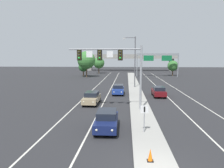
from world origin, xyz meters
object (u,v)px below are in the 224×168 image
Objects in this scene: tree_far_right_b at (173,66)px; tree_far_left_c at (99,63)px; car_oncoming_navy at (107,120)px; car_oncoming_blue at (118,89)px; median_sign_post at (144,114)px; car_oncoming_tan at (92,98)px; tree_far_left_b at (86,60)px; street_lamp_median at (134,59)px; tree_far_left_a at (83,67)px; car_receding_darkred at (159,91)px; traffic_cone_median_nose at (150,155)px; highway_sign_gantry at (158,57)px; overhead_signal_mast at (115,62)px.

tree_far_left_c is at bearing 161.78° from tree_far_right_b.
car_oncoming_blue is (0.30, 17.39, 0.00)m from car_oncoming_navy.
median_sign_post reaches higher than car_oncoming_navy.
tree_far_left_b reaches higher than car_oncoming_tan.
street_lamp_median reaches higher than tree_far_left_a.
car_receding_darkred is (9.51, 6.01, 0.00)m from car_oncoming_tan.
tree_far_left_b is at bearing 102.71° from car_oncoming_navy.
street_lamp_median is 13.51× the size of traffic_cone_median_nose.
highway_sign_gantry is at bearing -2.40° from tree_far_left_a.
tree_far_left_a reaches higher than car_oncoming_navy.
car_oncoming_blue is 0.34× the size of highway_sign_gantry.
median_sign_post is 53.14m from highway_sign_gantry.
highway_sign_gantry is 7.45m from tree_far_right_b.
car_oncoming_navy is 49.74m from tree_far_left_b.
car_oncoming_tan is (-3.19, 3.07, -4.71)m from overhead_signal_mast.
tree_far_left_c is (-26.23, 8.63, 0.74)m from tree_far_right_b.
car_oncoming_navy and car_receding_darkred have the same top height.
overhead_signal_mast is 47.71m from tree_far_left_a.
street_lamp_median reaches higher than car_oncoming_navy.
median_sign_post is 0.43× the size of tree_far_right_b.
traffic_cone_median_nose is (-0.05, -30.89, -5.29)m from street_lamp_median.
overhead_signal_mast is 12.02m from car_receding_darkred.
highway_sign_gantry is at bearing 82.28° from car_receding_darkred.
car_oncoming_blue is at bearing -69.57° from tree_far_left_a.
street_lamp_median is at bearing 83.08° from car_oncoming_navy.
street_lamp_median is at bearing 110.39° from car_receding_darkred.
tree_far_left_c reaches higher than tree_far_right_b.
overhead_signal_mast is at bearing -98.37° from street_lamp_median.
traffic_cone_median_nose is 0.12× the size of tree_far_left_c.
highway_sign_gantry is 2.86× the size of tree_far_left_a.
car_oncoming_blue is 6.06× the size of traffic_cone_median_nose.
car_receding_darkred is (3.57, -9.60, -4.97)m from street_lamp_median.
tree_far_left_c is at bearing 108.02° from car_receding_darkred.
car_receding_darkred is (6.34, -1.69, 0.00)m from car_oncoming_blue.
car_oncoming_blue is 0.72× the size of tree_far_left_c.
car_oncoming_tan is 0.72× the size of tree_far_left_c.
car_oncoming_blue is at bearing 96.76° from traffic_cone_median_nose.
car_oncoming_navy is 1.00× the size of car_oncoming_tan.
highway_sign_gantry is at bearing 81.55° from traffic_cone_median_nose.
overhead_signal_mast is at bearing -74.06° from tree_far_left_a.
car_oncoming_blue is at bearing -109.33° from street_lamp_median.
overhead_signal_mast is 58.07m from tree_far_left_c.
tree_far_left_b is (-22.38, -3.09, -0.88)m from highway_sign_gantry.
overhead_signal_mast reaches higher than car_oncoming_navy.
median_sign_post is at bearing 89.56° from traffic_cone_median_nose.
car_receding_darkred is at bearing -61.74° from tree_far_left_b.
tree_far_left_b is at bearing 105.84° from median_sign_post.
median_sign_post reaches higher than traffic_cone_median_nose.
overhead_signal_mast is 8.88m from median_sign_post.
street_lamp_median is 26.93m from tree_far_left_b.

